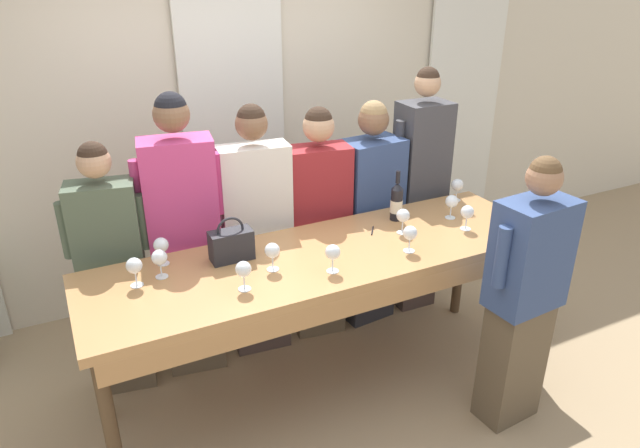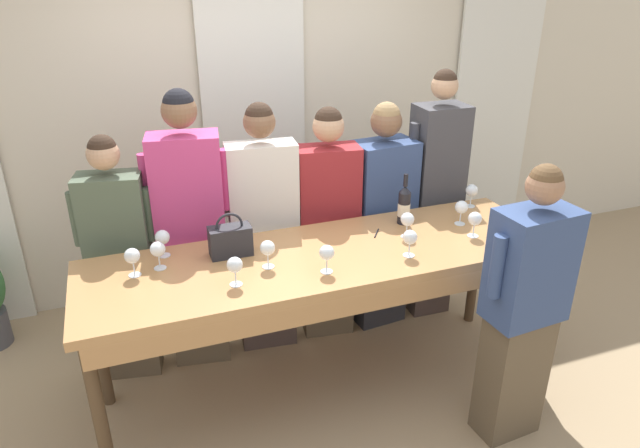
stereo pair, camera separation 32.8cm
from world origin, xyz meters
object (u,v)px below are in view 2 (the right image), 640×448
wine_glass_front_mid (407,220)px  wine_glass_center_mid (158,250)px  wine_glass_near_host (410,238)px  guest_pink_top (192,232)px  wine_glass_front_right (162,238)px  host_pouring (523,309)px  tasting_bar (326,269)px  guest_olive_jacket (120,260)px  guest_cream_sweater (264,229)px  wine_glass_back_mid (235,265)px  wine_glass_center_right (268,249)px  wine_glass_back_left (475,219)px  wine_glass_center_left (472,191)px  wine_bottle (404,205)px  wine_glass_front_left (327,253)px  wine_glass_by_bottle (461,208)px  handbag (230,240)px  guest_navy_coat (382,217)px  guest_beige_cap (435,196)px  guest_striped_shirt (328,224)px  wine_glass_back_right (132,256)px

wine_glass_front_mid → wine_glass_center_mid: same height
wine_glass_near_host → guest_pink_top: size_ratio=0.09×
wine_glass_front_right → host_pouring: host_pouring is taller
tasting_bar → host_pouring: size_ratio=1.70×
guest_olive_jacket → guest_cream_sweater: 0.91m
wine_glass_front_mid → wine_glass_front_right: same height
wine_glass_front_mid → wine_glass_back_mid: same height
wine_glass_front_mid → wine_glass_near_host: same height
tasting_bar → wine_glass_near_host: wine_glass_near_host is taller
wine_glass_center_right → wine_glass_back_left: same height
tasting_bar → wine_glass_near_host: (0.44, -0.17, 0.20)m
wine_glass_front_right → wine_glass_center_left: 2.05m
wine_bottle → wine_glass_center_mid: 1.53m
wine_glass_front_left → wine_glass_center_mid: bearing=157.3°
wine_glass_center_left → wine_glass_back_left: bearing=-121.6°
wine_glass_center_left → wine_glass_by_bottle: same height
handbag → guest_navy_coat: 1.26m
wine_glass_back_left → wine_glass_by_bottle: (0.02, 0.18, 0.00)m
wine_glass_front_mid → wine_glass_back_mid: bearing=-169.6°
wine_glass_by_bottle → guest_beige_cap: size_ratio=0.09×
wine_glass_center_right → guest_cream_sweater: guest_cream_sweater is taller
handbag → wine_glass_center_left: bearing=4.6°
guest_olive_jacket → wine_glass_front_mid: bearing=-18.9°
wine_glass_front_right → wine_glass_center_mid: 0.15m
wine_glass_near_host → guest_beige_cap: size_ratio=0.09×
handbag → wine_glass_front_left: (0.44, -0.38, 0.02)m
guest_cream_sweater → guest_striped_shirt: (0.45, 0.00, -0.04)m
guest_navy_coat → host_pouring: (0.20, -1.29, -0.02)m
wine_glass_back_right → wine_glass_front_left: bearing=-18.1°
wine_glass_front_left → guest_navy_coat: 1.11m
wine_glass_back_right → guest_cream_sweater: (0.84, 0.49, -0.19)m
wine_glass_center_mid → wine_glass_near_host: bearing=-14.1°
handbag → wine_glass_front_mid: (1.05, -0.14, 0.02)m
handbag → wine_glass_front_left: size_ratio=1.63×
wine_glass_center_left → wine_glass_front_left: bearing=-157.6°
wine_glass_front_right → wine_glass_back_left: bearing=-12.2°
tasting_bar → handbag: bearing=159.1°
wine_glass_back_mid → host_pouring: 1.53m
tasting_bar → guest_olive_jacket: 1.28m
wine_glass_front_left → guest_pink_top: guest_pink_top is taller
tasting_bar → wine_glass_center_left: (1.18, 0.33, 0.20)m
wine_glass_back_mid → wine_glass_back_right: (-0.49, 0.28, 0.00)m
wine_glass_back_left → guest_striped_shirt: (-0.68, 0.70, -0.22)m
wine_glass_back_left → guest_striped_shirt: bearing=134.3°
wine_glass_front_right → guest_striped_shirt: 1.18m
guest_striped_shirt → host_pouring: bearing=-64.6°
wine_glass_center_mid → wine_glass_back_left: (1.84, -0.25, -0.00)m
handbag → wine_glass_near_host: handbag is taller
wine_glass_back_mid → wine_glass_center_left: bearing=15.4°
wine_glass_back_right → wine_glass_by_bottle: same height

